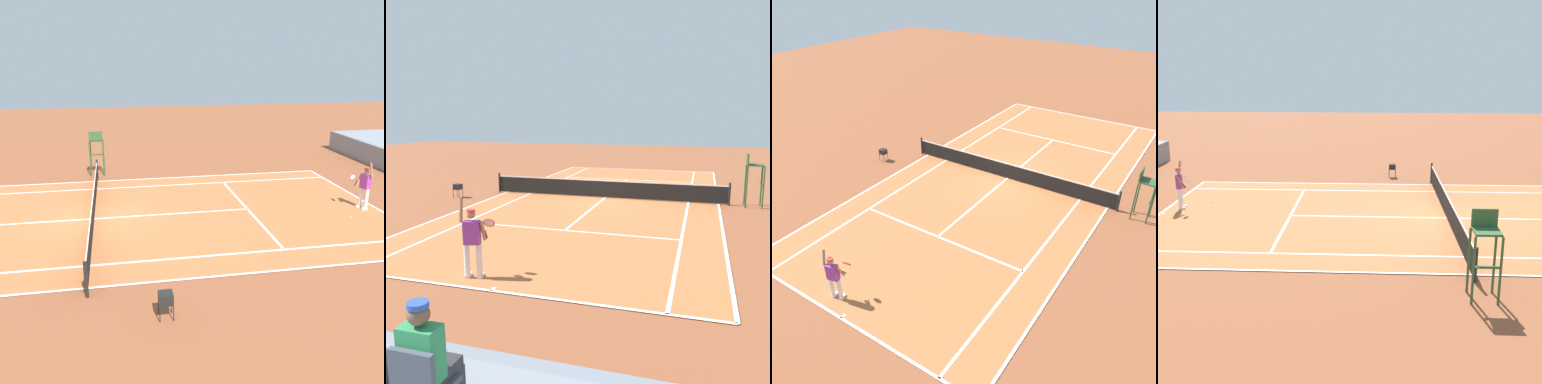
% 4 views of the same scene
% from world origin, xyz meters
% --- Properties ---
extents(ground_plane, '(80.00, 80.00, 0.00)m').
position_xyz_m(ground_plane, '(0.00, 0.00, 0.00)').
color(ground_plane, brown).
extents(court, '(11.08, 23.88, 0.03)m').
position_xyz_m(court, '(0.00, 0.00, 0.01)').
color(court, '#B76638').
rests_on(court, ground).
extents(net, '(11.98, 0.10, 1.07)m').
position_xyz_m(net, '(0.00, 0.00, 0.52)').
color(net, black).
rests_on(net, ground).
extents(tennis_player, '(0.74, 0.76, 2.08)m').
position_xyz_m(tennis_player, '(0.81, 11.27, 0.99)').
color(tennis_player, white).
rests_on(tennis_player, ground).
extents(tennis_ball, '(0.07, 0.07, 0.07)m').
position_xyz_m(tennis_ball, '(1.72, 10.22, 0.03)').
color(tennis_ball, '#D1E533').
rests_on(tennis_ball, ground).
extents(umpire_chair, '(0.77, 0.77, 2.44)m').
position_xyz_m(umpire_chair, '(-6.90, 0.00, 1.56)').
color(umpire_chair, '#2D562D').
rests_on(umpire_chair, ground).
extents(ball_hopper, '(0.36, 0.36, 0.70)m').
position_xyz_m(ball_hopper, '(7.28, 1.99, 0.57)').
color(ball_hopper, black).
rests_on(ball_hopper, ground).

